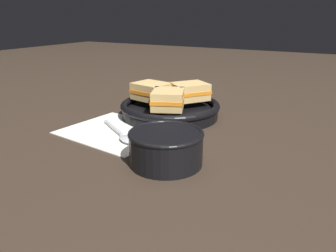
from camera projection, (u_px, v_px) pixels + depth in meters
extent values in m
plane|color=#382B21|center=(144.00, 137.00, 0.76)|extent=(4.00, 4.00, 0.00)
cube|color=white|center=(117.00, 131.00, 0.79)|extent=(0.27, 0.24, 0.00)
cylinder|color=black|center=(166.00, 148.00, 0.61)|extent=(0.14, 0.14, 0.06)
cylinder|color=orange|center=(166.00, 139.00, 0.61)|extent=(0.12, 0.12, 0.01)
torus|color=black|center=(166.00, 134.00, 0.60)|extent=(0.14, 0.14, 0.01)
cube|color=silver|center=(113.00, 128.00, 0.79)|extent=(0.10, 0.07, 0.01)
ellipsoid|color=silver|center=(127.00, 139.00, 0.72)|extent=(0.06, 0.05, 0.01)
cylinder|color=black|center=(170.00, 113.00, 0.90)|extent=(0.26, 0.26, 0.02)
torus|color=black|center=(170.00, 105.00, 0.89)|extent=(0.27, 0.27, 0.02)
cube|color=black|center=(177.00, 91.00, 1.07)|extent=(0.07, 0.12, 0.01)
cube|color=#DBB26B|center=(152.00, 96.00, 0.92)|extent=(0.11, 0.09, 0.02)
cube|color=orange|center=(151.00, 91.00, 0.91)|extent=(0.11, 0.10, 0.01)
cube|color=#DBB26B|center=(151.00, 86.00, 0.91)|extent=(0.11, 0.09, 0.02)
cube|color=#DBB26B|center=(169.00, 105.00, 0.83)|extent=(0.11, 0.12, 0.02)
cube|color=orange|center=(169.00, 99.00, 0.83)|extent=(0.11, 0.12, 0.01)
cube|color=#DBB26B|center=(169.00, 94.00, 0.82)|extent=(0.11, 0.12, 0.02)
cube|color=#DBB26B|center=(189.00, 96.00, 0.92)|extent=(0.12, 0.12, 0.02)
cube|color=orange|center=(190.00, 91.00, 0.91)|extent=(0.12, 0.13, 0.01)
cube|color=#DBB26B|center=(190.00, 86.00, 0.91)|extent=(0.12, 0.12, 0.02)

